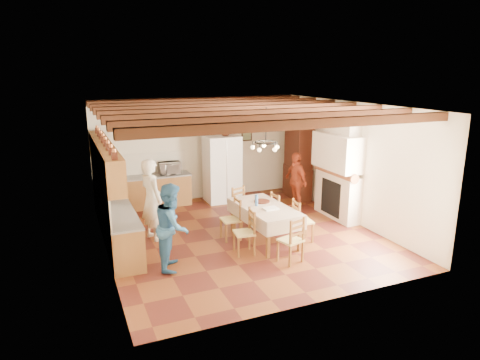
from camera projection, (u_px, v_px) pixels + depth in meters
name	position (u px, v px, depth m)	size (l,w,h in m)	color
floor	(241.00, 235.00, 10.01)	(6.00, 6.50, 0.02)	#4F1D15
ceiling	(241.00, 105.00, 9.25)	(6.00, 6.50, 0.02)	white
wall_back	(198.00, 149.00, 12.54)	(6.00, 0.02, 3.00)	#ECE5C8
wall_front	(322.00, 218.00, 6.72)	(6.00, 0.02, 3.00)	#ECE5C8
wall_left	(102.00, 186.00, 8.50)	(0.02, 6.50, 3.00)	#ECE5C8
wall_right	(351.00, 162.00, 10.75)	(0.02, 6.50, 3.00)	#ECE5C8
ceiling_beams	(241.00, 110.00, 9.27)	(6.00, 6.30, 0.16)	#362112
lower_cabinets_left	(115.00, 219.00, 9.82)	(0.60, 4.30, 0.86)	brown
lower_cabinets_back	(149.00, 192.00, 11.95)	(2.30, 0.60, 0.86)	brown
countertop_left	(114.00, 200.00, 9.71)	(0.62, 4.30, 0.04)	gray
countertop_back	(148.00, 177.00, 11.84)	(2.34, 0.62, 0.04)	gray
backsplash_left	(100.00, 188.00, 9.52)	(0.03, 4.30, 0.60)	silver
backsplash_back	(146.00, 163.00, 12.01)	(2.30, 0.03, 0.60)	silver
upper_cabinets	(105.00, 159.00, 9.42)	(0.35, 4.20, 0.70)	brown
fireplace	(337.00, 165.00, 10.85)	(0.56, 1.60, 2.80)	beige
wall_picture	(247.00, 134.00, 13.00)	(0.34, 0.03, 0.42)	black
refrigerator	(222.00, 169.00, 12.41)	(0.96, 0.79, 1.93)	white
hutch	(298.00, 163.00, 12.71)	(0.49, 1.17, 2.12)	#3D1B11
dining_table	(265.00, 210.00, 9.49)	(1.08, 1.93, 0.82)	beige
chandelier	(266.00, 142.00, 9.11)	(0.47, 0.47, 0.03)	black
chair_left_near	(244.00, 232.00, 8.89)	(0.42, 0.40, 0.96)	brown
chair_left_far	(231.00, 219.00, 9.66)	(0.42, 0.40, 0.96)	brown
chair_right_near	(303.00, 220.00, 9.57)	(0.42, 0.40, 0.96)	brown
chair_right_far	(281.00, 212.00, 10.14)	(0.42, 0.40, 0.96)	brown
chair_end_near	(291.00, 239.00, 8.51)	(0.42, 0.40, 0.96)	brown
chair_end_far	(243.00, 207.00, 10.53)	(0.42, 0.40, 0.96)	brown
person_man	(152.00, 199.00, 9.57)	(0.68, 0.45, 1.87)	white
person_woman_blue	(172.00, 226.00, 8.19)	(0.82, 0.64, 1.69)	#2E608E
person_woman_red	(296.00, 181.00, 11.71)	(0.93, 0.39, 1.59)	#AC3F23
microwave	(170.00, 168.00, 12.02)	(0.60, 0.41, 0.33)	silver
fridge_vase	(225.00, 130.00, 12.17)	(0.30, 0.30, 0.31)	#3D1B11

